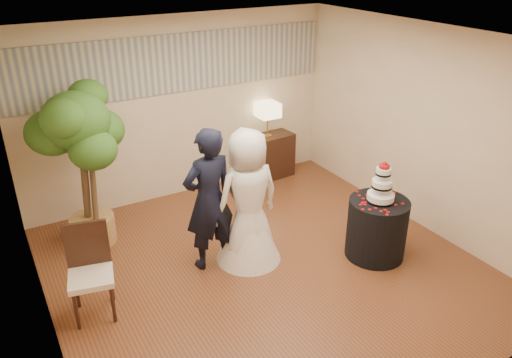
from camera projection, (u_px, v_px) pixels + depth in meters
floor at (265, 268)px, 6.28m from camera, size 5.00×5.00×0.00m
ceiling at (267, 41)px, 5.08m from camera, size 5.00×5.00×0.00m
wall_back at (182, 109)px, 7.63m from camera, size 5.00×0.06×2.80m
wall_front at (439, 284)px, 3.73m from camera, size 5.00×0.06×2.80m
wall_left at (32, 222)px, 4.55m from camera, size 0.06×5.00×2.80m
wall_right at (422, 129)px, 6.81m from camera, size 0.06×5.00×2.80m
mural_border at (179, 63)px, 7.31m from camera, size 4.90×0.02×0.85m
groom at (209, 200)px, 5.98m from camera, size 0.70×0.50×1.83m
bride at (248, 198)px, 6.10m from camera, size 0.89×0.86×1.76m
cake_table at (377, 228)px, 6.38m from camera, size 0.96×0.96×0.79m
wedding_cake at (382, 182)px, 6.10m from camera, size 0.34×0.34×0.54m
console at (267, 157)px, 8.53m from camera, size 0.94×0.48×0.76m
table_lamp at (268, 120)px, 8.24m from camera, size 0.34×0.34×0.58m
ficus_tree at (83, 168)px, 6.36m from camera, size 1.47×1.47×2.21m
side_chair at (91, 275)px, 5.28m from camera, size 0.58×0.59×1.05m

